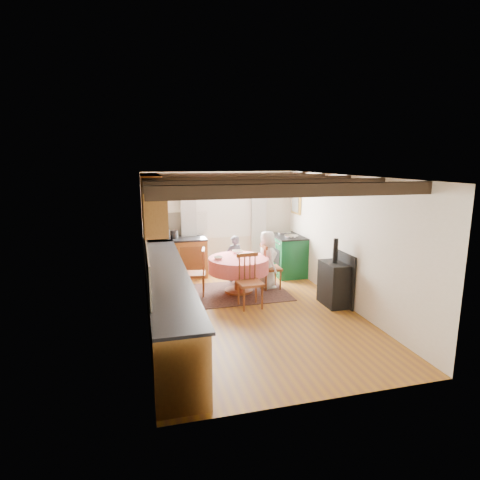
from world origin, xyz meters
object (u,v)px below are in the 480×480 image
object	(u,v)px
dining_table	(239,275)
aga_range	(287,255)
chair_near	(250,281)
child_right	(267,260)
cup	(239,257)
chair_right	(271,267)
child_far	(234,259)
chair_left	(195,272)
cast_iron_stove	(334,272)

from	to	relation	value
dining_table	aga_range	distance (m)	1.75
chair_near	child_right	world-z (taller)	child_right
child_right	cup	xyz separation A→B (m)	(-0.68, -0.23, 0.17)
chair_near	chair_right	world-z (taller)	chair_near
chair_near	child_far	distance (m)	1.59
aga_range	chair_near	bearing A→B (deg)	-127.84
chair_right	child_right	distance (m)	0.16
chair_near	chair_left	bearing A→B (deg)	130.54
chair_near	cast_iron_stove	world-z (taller)	cast_iron_stove
dining_table	cup	bearing A→B (deg)	-105.25
chair_left	chair_right	distance (m)	1.59
chair_right	aga_range	distance (m)	1.16
chair_right	child_far	xyz separation A→B (m)	(-0.63, 0.66, 0.04)
child_far	child_right	bearing A→B (deg)	125.03
chair_near	cast_iron_stove	size ratio (longest dim) A/B	0.79
child_far	cup	world-z (taller)	child_far
chair_left	child_right	size ratio (longest dim) A/B	0.78
chair_left	cup	size ratio (longest dim) A/B	10.58
aga_range	child_far	bearing A→B (deg)	-169.32
chair_near	aga_range	xyz separation A→B (m)	(1.43, 1.84, -0.02)
aga_range	child_right	bearing A→B (deg)	-132.60
dining_table	chair_near	world-z (taller)	chair_near
cast_iron_stove	cup	world-z (taller)	cast_iron_stove
chair_right	child_right	bearing A→B (deg)	41.38
chair_right	dining_table	bearing A→B (deg)	97.80
chair_left	chair_right	world-z (taller)	chair_right
chair_left	child_far	xyz separation A→B (m)	(0.96, 0.68, 0.05)
child_right	cup	size ratio (longest dim) A/B	13.58
dining_table	cup	world-z (taller)	cup
chair_right	child_far	distance (m)	0.91
cast_iron_stove	child_right	bearing A→B (deg)	124.87
dining_table	chair_right	distance (m)	0.74
chair_near	chair_right	size ratio (longest dim) A/B	1.04
cup	chair_right	bearing A→B (deg)	11.93
dining_table	cast_iron_stove	bearing A→B (deg)	-35.62
cast_iron_stove	chair_near	bearing A→B (deg)	170.26
dining_table	chair_right	world-z (taller)	chair_right
chair_right	cup	xyz separation A→B (m)	(-0.74, -0.16, 0.30)
dining_table	child_far	xyz separation A→B (m)	(0.10, 0.75, 0.15)
chair_right	cast_iron_stove	size ratio (longest dim) A/B	0.75
chair_near	aga_range	world-z (taller)	chair_near
dining_table	child_right	distance (m)	0.72
child_right	dining_table	bearing A→B (deg)	99.19
chair_near	chair_right	distance (m)	1.18
chair_right	cup	distance (m)	0.81
aga_range	child_right	xyz separation A→B (m)	(-0.77, -0.84, 0.13)
dining_table	cup	size ratio (longest dim) A/B	13.54
cast_iron_stove	child_far	world-z (taller)	cast_iron_stove
dining_table	child_far	distance (m)	0.77
chair_left	child_right	xyz separation A→B (m)	(1.53, 0.09, 0.13)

